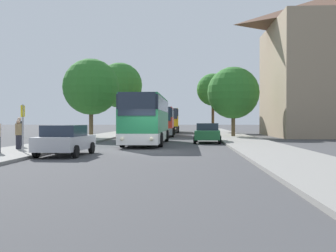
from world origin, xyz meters
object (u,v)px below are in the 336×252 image
bus_rear (170,120)px  tree_right_mid (213,90)px  pedestrian_waiting_far (19,132)px  tree_right_near (233,93)px  bus_stop_sign (23,122)px  bus_middle (162,121)px  tree_left_far (120,85)px  bus_front (147,119)px  parked_car_right_near (208,133)px  tree_left_near (91,87)px  pedestrian_walking_back (18,134)px  parked_car_left_curb (65,140)px

bus_rear → tree_right_mid: tree_right_mid is taller
tree_right_mid → pedestrian_waiting_far: bearing=-113.0°
pedestrian_waiting_far → tree_right_near: 23.52m
bus_stop_sign → tree_right_mid: (12.07, 37.97, 4.63)m
bus_middle → tree_left_far: tree_left_far is taller
bus_front → tree_right_mid: size_ratio=1.37×
parked_car_right_near → tree_left_near: bearing=-26.7°
tree_left_near → bus_stop_sign: bearing=-86.9°
pedestrian_waiting_far → pedestrian_walking_back: 2.53m
bus_rear → pedestrian_waiting_far: bearing=-104.6°
pedestrian_walking_back → bus_middle: bearing=152.0°
tree_left_near → tree_left_far: 17.36m
bus_rear → tree_right_mid: 8.12m
bus_middle → tree_left_far: 12.93m
parked_car_right_near → tree_right_near: bearing=-103.9°
parked_car_left_curb → tree_right_near: (10.92, 22.14, 3.91)m
pedestrian_walking_back → tree_right_mid: size_ratio=0.20×
tree_right_near → bus_stop_sign: bearing=-121.3°
bus_stop_sign → pedestrian_walking_back: size_ratio=1.47×
bus_middle → tree_left_near: 10.39m
bus_rear → bus_stop_sign: bearing=-100.2°
bus_front → pedestrian_waiting_far: size_ratio=6.38×
tree_right_near → pedestrian_waiting_far: bearing=-131.5°
bus_stop_sign → tree_left_far: tree_left_far is taller
pedestrian_walking_back → tree_left_far: bearing=167.9°
pedestrian_waiting_far → tree_left_far: (0.91, 30.91, 5.71)m
bus_middle → parked_car_left_curb: size_ratio=2.44×
bus_middle → tree_left_far: size_ratio=1.07×
bus_middle → pedestrian_walking_back: (-6.62, -23.40, -0.73)m
bus_stop_sign → bus_front: bearing=60.9°
bus_middle → tree_right_mid: tree_right_mid is taller
pedestrian_walking_back → tree_left_near: bearing=167.2°
bus_stop_sign → pedestrian_waiting_far: 4.96m
parked_car_left_curb → bus_middle: bearing=85.3°
parked_car_left_curb → tree_right_mid: tree_right_mid is taller
pedestrian_walking_back → bus_rear: bearing=157.7°
bus_rear → parked_car_right_near: size_ratio=2.50×
parked_car_left_curb → tree_left_far: size_ratio=0.44×
parked_car_left_curb → tree_left_far: (-3.56, 35.65, 5.99)m
tree_right_near → pedestrian_walking_back: bearing=-126.2°
parked_car_right_near → tree_left_near: tree_left_near is taller
tree_left_near → parked_car_right_near: bearing=-30.0°
parked_car_right_near → pedestrian_waiting_far: bearing=34.0°
bus_rear → tree_right_mid: size_ratio=1.36×
tree_left_near → pedestrian_walking_back: bearing=-90.6°
pedestrian_waiting_far → bus_stop_sign: bearing=53.1°
parked_car_right_near → bus_stop_sign: (-10.09, -11.67, 0.87)m
tree_left_far → pedestrian_walking_back: bearing=-89.9°
bus_rear → tree_left_near: (-6.60, -21.95, 3.22)m
parked_car_right_near → pedestrian_waiting_far: 14.22m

